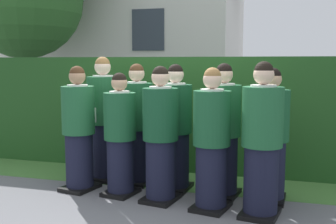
# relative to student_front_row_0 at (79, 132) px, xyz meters

# --- Properties ---
(ground_plane) EXTENTS (60.00, 60.00, 0.00)m
(ground_plane) POSITION_rel_student_front_row_0_xyz_m (1.17, -0.14, -0.77)
(ground_plane) COLOR slate
(student_front_row_0) EXTENTS (0.46, 0.55, 1.62)m
(student_front_row_0) POSITION_rel_student_front_row_0_xyz_m (0.00, 0.00, 0.00)
(student_front_row_0) COLOR black
(student_front_row_0) RESTS_ON ground
(student_front_row_1) EXTENTS (0.43, 0.49, 1.54)m
(student_front_row_1) POSITION_rel_student_front_row_0_xyz_m (0.59, -0.04, -0.04)
(student_front_row_1) COLOR black
(student_front_row_1) RESTS_ON ground
(student_front_row_2) EXTENTS (0.44, 0.54, 1.62)m
(student_front_row_2) POSITION_rel_student_front_row_0_xyz_m (1.15, -0.13, 0.00)
(student_front_row_2) COLOR black
(student_front_row_2) RESTS_ON ground
(student_front_row_3) EXTENTS (0.45, 0.54, 1.61)m
(student_front_row_3) POSITION_rel_student_front_row_0_xyz_m (1.78, -0.24, -0.00)
(student_front_row_3) COLOR black
(student_front_row_3) RESTS_ON ground
(student_front_row_4) EXTENTS (0.46, 0.56, 1.67)m
(student_front_row_4) POSITION_rel_student_front_row_0_xyz_m (2.33, -0.29, 0.03)
(student_front_row_4) COLOR black
(student_front_row_4) RESTS_ON ground
(student_rear_row_0) EXTENTS (0.48, 0.56, 1.74)m
(student_rear_row_0) POSITION_rel_student_front_row_0_xyz_m (0.10, 0.55, 0.06)
(student_rear_row_0) COLOR black
(student_rear_row_0) RESTS_ON ground
(student_rear_row_1) EXTENTS (0.43, 0.53, 1.64)m
(student_rear_row_1) POSITION_rel_student_front_row_0_xyz_m (0.63, 0.48, 0.01)
(student_rear_row_1) COLOR black
(student_rear_row_1) RESTS_ON ground
(student_rear_row_2) EXTENTS (0.43, 0.53, 1.64)m
(student_rear_row_2) POSITION_rel_student_front_row_0_xyz_m (1.20, 0.36, 0.01)
(student_rear_row_2) COLOR black
(student_rear_row_2) RESTS_ON ground
(student_rear_row_3) EXTENTS (0.45, 0.55, 1.65)m
(student_rear_row_3) POSITION_rel_student_front_row_0_xyz_m (1.83, 0.27, 0.02)
(student_rear_row_3) COLOR black
(student_rear_row_3) RESTS_ON ground
(student_rear_row_4) EXTENTS (0.42, 0.48, 1.60)m
(student_rear_row_4) POSITION_rel_student_front_row_0_xyz_m (2.41, 0.24, -0.01)
(student_rear_row_4) COLOR black
(student_rear_row_4) RESTS_ON ground
(hedge) EXTENTS (8.74, 0.70, 1.74)m
(hedge) POSITION_rel_student_front_row_0_xyz_m (1.17, 1.52, 0.10)
(hedge) COLOR #214C1E
(hedge) RESTS_ON ground
(school_building_main) EXTENTS (8.00, 4.58, 6.32)m
(school_building_main) POSITION_rel_student_front_row_0_xyz_m (-2.75, 8.05, 2.48)
(school_building_main) COLOR silver
(school_building_main) RESTS_ON ground
(lawn_strip) EXTENTS (8.74, 0.90, 0.01)m
(lawn_strip) POSITION_rel_student_front_row_0_xyz_m (1.17, 0.72, -0.77)
(lawn_strip) COLOR #477A38
(lawn_strip) RESTS_ON ground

